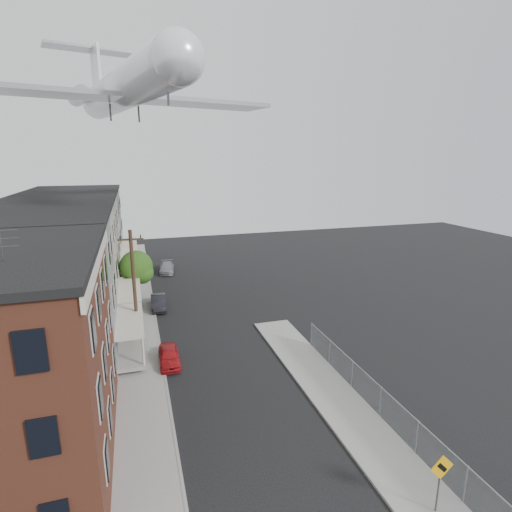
# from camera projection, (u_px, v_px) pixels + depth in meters

# --- Properties ---
(sidewalk_left) EXTENTS (3.00, 62.00, 0.12)m
(sidewalk_left) POSITION_uv_depth(u_px,v_px,m) (139.00, 316.00, 36.21)
(sidewalk_left) COLOR gray
(sidewalk_left) RESTS_ON ground
(sidewalk_right) EXTENTS (3.00, 26.00, 0.12)m
(sidewalk_right) POSITION_uv_depth(u_px,v_px,m) (346.00, 411.00, 22.66)
(sidewalk_right) COLOR gray
(sidewalk_right) RESTS_ON ground
(curb_left) EXTENTS (0.15, 62.00, 0.14)m
(curb_left) POSITION_uv_depth(u_px,v_px,m) (155.00, 314.00, 36.62)
(curb_left) COLOR gray
(curb_left) RESTS_ON ground
(curb_right) EXTENTS (0.15, 26.00, 0.14)m
(curb_right) POSITION_uv_depth(u_px,v_px,m) (323.00, 415.00, 22.24)
(curb_right) COLOR gray
(curb_right) RESTS_ON ground
(row_house_a) EXTENTS (11.98, 7.00, 10.30)m
(row_house_a) POSITION_uv_depth(u_px,v_px,m) (33.00, 297.00, 26.18)
(row_house_a) COLOR slate
(row_house_a) RESTS_ON ground
(row_house_b) EXTENTS (11.98, 7.00, 10.30)m
(row_house_b) POSITION_uv_depth(u_px,v_px,m) (52.00, 269.00, 32.67)
(row_house_b) COLOR gray
(row_house_b) RESTS_ON ground
(row_house_c) EXTENTS (11.98, 7.00, 10.30)m
(row_house_c) POSITION_uv_depth(u_px,v_px,m) (65.00, 250.00, 39.17)
(row_house_c) COLOR slate
(row_house_c) RESTS_ON ground
(row_house_d) EXTENTS (11.98, 7.00, 10.30)m
(row_house_d) POSITION_uv_depth(u_px,v_px,m) (74.00, 237.00, 45.66)
(row_house_d) COLOR gray
(row_house_d) RESTS_ON ground
(row_house_e) EXTENTS (11.98, 7.00, 10.30)m
(row_house_e) POSITION_uv_depth(u_px,v_px,m) (81.00, 227.00, 52.15)
(row_house_e) COLOR slate
(row_house_e) RESTS_ON ground
(chainlink_fence) EXTENTS (0.06, 18.06, 1.90)m
(chainlink_fence) POSITION_uv_depth(u_px,v_px,m) (380.00, 401.00, 21.93)
(chainlink_fence) COLOR gray
(chainlink_fence) RESTS_ON ground
(warning_sign) EXTENTS (1.10, 0.11, 2.80)m
(warning_sign) POSITION_uv_depth(u_px,v_px,m) (441.00, 475.00, 15.73)
(warning_sign) COLOR #515156
(warning_sign) RESTS_ON ground
(utility_pole) EXTENTS (1.80, 0.26, 9.00)m
(utility_pole) POSITION_uv_depth(u_px,v_px,m) (134.00, 287.00, 29.50)
(utility_pole) COLOR black
(utility_pole) RESTS_ON ground
(street_tree) EXTENTS (3.22, 3.20, 5.20)m
(street_tree) POSITION_uv_depth(u_px,v_px,m) (138.00, 268.00, 39.09)
(street_tree) COLOR black
(street_tree) RESTS_ON ground
(car_near) EXTENTS (1.46, 3.54, 1.20)m
(car_near) POSITION_uv_depth(u_px,v_px,m) (169.00, 356.00, 27.75)
(car_near) COLOR #B1161B
(car_near) RESTS_ON ground
(car_mid) EXTENTS (1.49, 3.93, 1.28)m
(car_mid) POSITION_uv_depth(u_px,v_px,m) (159.00, 302.00, 37.93)
(car_mid) COLOR black
(car_mid) RESTS_ON ground
(car_far) EXTENTS (2.15, 4.32, 1.21)m
(car_far) POSITION_uv_depth(u_px,v_px,m) (167.00, 268.00, 49.83)
(car_far) COLOR gray
(car_far) RESTS_ON ground
(airplane) EXTENTS (24.65, 28.18, 8.12)m
(airplane) POSITION_uv_depth(u_px,v_px,m) (124.00, 88.00, 33.99)
(airplane) COLOR white
(airplane) RESTS_ON ground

